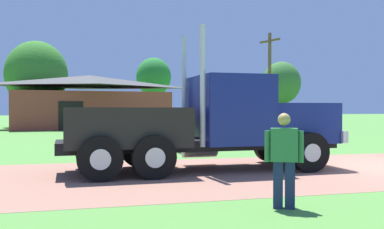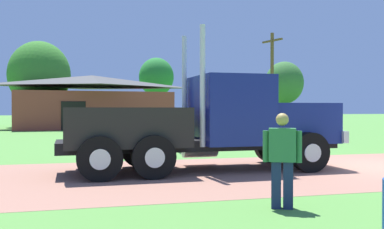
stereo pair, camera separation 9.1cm
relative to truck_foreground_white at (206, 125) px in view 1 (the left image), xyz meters
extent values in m
plane|color=#528C3A|center=(5.10, -0.70, -1.23)|extent=(200.00, 200.00, 0.00)
cube|color=#9E6C58|center=(5.10, -0.70, -1.22)|extent=(120.00, 6.34, 0.01)
cube|color=black|center=(-0.17, -0.01, -0.51)|extent=(7.50, 1.65, 0.28)
cube|color=navy|center=(2.57, 0.04, 0.04)|extent=(2.02, 2.02, 1.11)
cube|color=silver|center=(3.62, 0.05, -0.33)|extent=(0.20, 2.18, 0.32)
cube|color=navy|center=(0.66, 0.00, 0.41)|extent=(1.88, 2.30, 1.84)
cube|color=#2D3D4C|center=(1.60, 0.02, 0.77)|extent=(0.07, 1.89, 0.81)
cylinder|color=silver|center=(-0.39, 0.88, 1.00)|extent=(0.14, 0.14, 3.04)
cylinder|color=silver|center=(-0.36, -0.92, 1.00)|extent=(0.14, 0.14, 3.04)
cylinder|color=silver|center=(0.09, 0.98, -0.73)|extent=(1.01, 0.54, 0.52)
cube|color=black|center=(-2.18, -0.05, -0.02)|extent=(3.09, 2.33, 0.98)
cylinder|color=black|center=(2.45, 1.17, -0.70)|extent=(1.05, 0.32, 1.05)
cylinder|color=silver|center=(2.45, 1.33, -0.70)|extent=(0.47, 0.05, 0.47)
cylinder|color=black|center=(2.49, -1.10, -0.70)|extent=(1.05, 0.32, 1.05)
cylinder|color=silver|center=(2.50, -1.26, -0.70)|extent=(0.47, 0.05, 0.47)
cylinder|color=black|center=(-2.93, 1.07, -0.70)|extent=(1.05, 0.32, 1.05)
cylinder|color=silver|center=(-2.93, 1.23, -0.70)|extent=(0.47, 0.05, 0.47)
cylinder|color=black|center=(-2.89, -1.20, -0.70)|extent=(1.05, 0.32, 1.05)
cylinder|color=silver|center=(-2.88, -1.36, -0.70)|extent=(0.47, 0.05, 0.47)
cylinder|color=black|center=(-1.68, 1.09, -0.70)|extent=(1.05, 0.32, 1.05)
cylinder|color=silver|center=(-1.68, 1.25, -0.70)|extent=(0.47, 0.05, 0.47)
cylinder|color=black|center=(-1.64, -1.17, -0.70)|extent=(1.05, 0.32, 1.05)
cylinder|color=silver|center=(-1.63, -1.33, -0.70)|extent=(0.47, 0.05, 0.47)
cube|color=#33723F|center=(-0.05, -4.68, -0.16)|extent=(0.51, 0.43, 0.56)
sphere|color=tan|center=(-0.05, -4.68, 0.26)|extent=(0.21, 0.21, 0.21)
cube|color=#1E284C|center=(-0.14, -4.64, -0.83)|extent=(0.22, 0.23, 0.79)
cube|color=#1E284C|center=(0.04, -4.72, -0.83)|extent=(0.22, 0.23, 0.79)
cylinder|color=#33723F|center=(-0.30, -4.57, -0.19)|extent=(0.10, 0.10, 0.53)
cylinder|color=#33723F|center=(0.19, -4.80, -0.19)|extent=(0.10, 0.10, 0.53)
cube|color=#264C8C|center=(0.40, 4.91, -0.18)|extent=(0.37, 0.52, 0.55)
sphere|color=tan|center=(0.40, 4.91, 0.23)|extent=(0.21, 0.21, 0.21)
cylinder|color=#1E478C|center=(0.40, 4.91, 0.33)|extent=(0.22, 0.22, 0.06)
cube|color=slate|center=(0.37, 4.81, -0.84)|extent=(0.21, 0.20, 0.77)
cube|color=slate|center=(0.42, 5.01, -0.84)|extent=(0.21, 0.20, 0.77)
cylinder|color=#264C8C|center=(0.33, 4.64, -0.21)|extent=(0.10, 0.10, 0.52)
cylinder|color=#264C8C|center=(0.47, 5.19, -0.21)|extent=(0.10, 0.10, 0.52)
cube|color=brown|center=(-2.25, 26.49, 0.28)|extent=(12.97, 8.31, 3.01)
pyramid|color=#424242|center=(-2.25, 26.49, 2.75)|extent=(13.62, 8.72, 0.97)
cube|color=black|center=(-3.74, 22.73, -0.13)|extent=(1.80, 0.24, 2.20)
cylinder|color=brown|center=(11.06, 19.62, 2.51)|extent=(0.26, 0.26, 7.47)
cube|color=brown|center=(11.06, 19.62, 5.64)|extent=(0.75, 2.15, 0.14)
cylinder|color=#513823|center=(-6.80, 30.47, 0.03)|extent=(0.44, 0.44, 2.51)
ellipsoid|color=#347726|center=(-6.80, 30.47, 3.49)|extent=(5.52, 5.52, 6.07)
cylinder|color=#513823|center=(5.27, 38.13, 0.61)|extent=(0.44, 0.44, 3.68)
ellipsoid|color=#26792E|center=(5.27, 38.13, 4.05)|extent=(3.99, 3.99, 4.38)
cylinder|color=#513823|center=(18.36, 32.24, 0.17)|extent=(0.44, 0.44, 2.79)
ellipsoid|color=#366B30|center=(18.36, 32.24, 3.23)|extent=(4.18, 4.18, 4.60)
camera|label=1|loc=(-3.43, -11.33, 0.45)|focal=40.89mm
camera|label=2|loc=(-3.34, -11.35, 0.45)|focal=40.89mm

